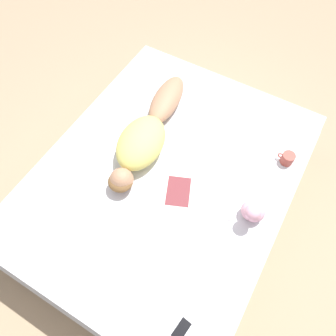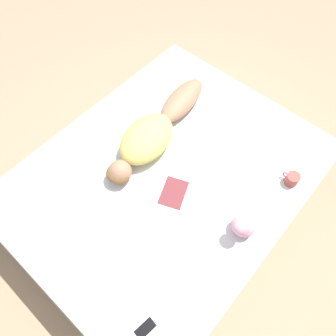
{
  "view_description": "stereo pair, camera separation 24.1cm",
  "coord_description": "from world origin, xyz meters",
  "px_view_note": "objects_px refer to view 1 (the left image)",
  "views": [
    {
      "loc": [
        -0.63,
        1.05,
        2.7
      ],
      "look_at": [
        -0.01,
        -0.01,
        0.63
      ],
      "focal_mm": 35.0,
      "sensor_mm": 36.0,
      "label": 1
    },
    {
      "loc": [
        -0.82,
        0.91,
        2.7
      ],
      "look_at": [
        -0.01,
        -0.01,
        0.63
      ],
      "focal_mm": 35.0,
      "sensor_mm": 36.0,
      "label": 2
    }
  ],
  "objects_px": {
    "person": "(147,134)",
    "open_magazine": "(195,193)",
    "cell_phone": "(181,330)",
    "coffee_mug": "(287,158)"
  },
  "relations": [
    {
      "from": "person",
      "to": "open_magazine",
      "type": "bearing_deg",
      "value": 150.45
    },
    {
      "from": "coffee_mug",
      "to": "cell_phone",
      "type": "height_order",
      "value": "coffee_mug"
    },
    {
      "from": "person",
      "to": "open_magazine",
      "type": "distance_m",
      "value": 0.6
    },
    {
      "from": "person",
      "to": "coffee_mug",
      "type": "xyz_separation_m",
      "value": [
        -1.02,
        -0.37,
        -0.05
      ]
    },
    {
      "from": "cell_phone",
      "to": "open_magazine",
      "type": "bearing_deg",
      "value": -60.35
    },
    {
      "from": "person",
      "to": "cell_phone",
      "type": "distance_m",
      "value": 1.37
    },
    {
      "from": "open_magazine",
      "to": "coffee_mug",
      "type": "xyz_separation_m",
      "value": [
        -0.47,
        -0.59,
        0.04
      ]
    },
    {
      "from": "open_magazine",
      "to": "coffee_mug",
      "type": "bearing_deg",
      "value": -151.28
    },
    {
      "from": "coffee_mug",
      "to": "open_magazine",
      "type": "bearing_deg",
      "value": 51.4
    },
    {
      "from": "person",
      "to": "cell_phone",
      "type": "relative_size",
      "value": 7.64
    }
  ]
}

